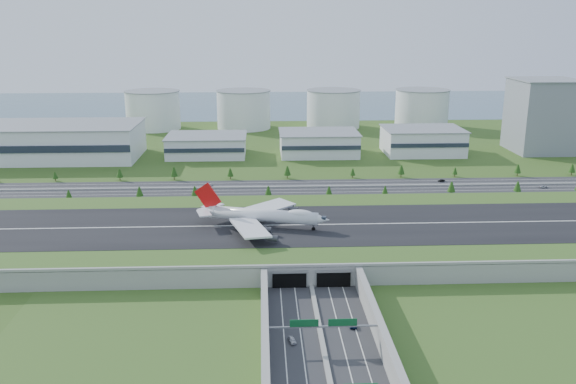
{
  "coord_description": "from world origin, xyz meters",
  "views": [
    {
      "loc": [
        -18.54,
        -265.3,
        99.25
      ],
      "look_at": [
        -5.27,
        35.0,
        14.12
      ],
      "focal_mm": 38.0,
      "sensor_mm": 36.0,
      "label": 1
    }
  ],
  "objects_px": {
    "car_0": "(292,340)",
    "car_5": "(441,181)",
    "car_6": "(543,187)",
    "office_tower": "(543,116)",
    "car_2": "(353,325)",
    "car_7": "(209,185)",
    "fuel_tank_a": "(153,110)",
    "boeing_747": "(262,215)"
  },
  "relations": [
    {
      "from": "car_0",
      "to": "car_5",
      "type": "relative_size",
      "value": 1.08
    },
    {
      "from": "car_7",
      "to": "fuel_tank_a",
      "type": "bearing_deg",
      "value": -145.45
    },
    {
      "from": "office_tower",
      "to": "car_0",
      "type": "distance_m",
      "value": 356.02
    },
    {
      "from": "office_tower",
      "to": "car_2",
      "type": "relative_size",
      "value": 10.91
    },
    {
      "from": "fuel_tank_a",
      "to": "boeing_747",
      "type": "bearing_deg",
      "value": -71.98
    },
    {
      "from": "fuel_tank_a",
      "to": "car_0",
      "type": "relative_size",
      "value": 10.36
    },
    {
      "from": "car_2",
      "to": "car_7",
      "type": "xyz_separation_m",
      "value": [
        -62.81,
        183.11,
        0.0
      ]
    },
    {
      "from": "car_0",
      "to": "car_2",
      "type": "bearing_deg",
      "value": 11.08
    },
    {
      "from": "boeing_747",
      "to": "car_6",
      "type": "height_order",
      "value": "boeing_747"
    },
    {
      "from": "car_2",
      "to": "car_7",
      "type": "height_order",
      "value": "car_7"
    },
    {
      "from": "fuel_tank_a",
      "to": "car_5",
      "type": "distance_m",
      "value": 298.39
    },
    {
      "from": "car_0",
      "to": "car_5",
      "type": "height_order",
      "value": "car_0"
    },
    {
      "from": "office_tower",
      "to": "car_5",
      "type": "relative_size",
      "value": 12.26
    },
    {
      "from": "fuel_tank_a",
      "to": "boeing_747",
      "type": "distance_m",
      "value": 327.35
    },
    {
      "from": "car_6",
      "to": "car_7",
      "type": "bearing_deg",
      "value": 81.63
    },
    {
      "from": "car_2",
      "to": "car_5",
      "type": "xyz_separation_m",
      "value": [
        84.08,
        186.5,
        0.04
      ]
    },
    {
      "from": "car_2",
      "to": "car_6",
      "type": "height_order",
      "value": "car_6"
    },
    {
      "from": "boeing_747",
      "to": "car_7",
      "type": "bearing_deg",
      "value": 122.97
    },
    {
      "from": "fuel_tank_a",
      "to": "boeing_747",
      "type": "height_order",
      "value": "fuel_tank_a"
    },
    {
      "from": "car_0",
      "to": "car_7",
      "type": "relative_size",
      "value": 0.99
    },
    {
      "from": "car_5",
      "to": "car_0",
      "type": "bearing_deg",
      "value": -43.7
    },
    {
      "from": "fuel_tank_a",
      "to": "car_7",
      "type": "bearing_deg",
      "value": -71.85
    },
    {
      "from": "office_tower",
      "to": "car_2",
      "type": "xyz_separation_m",
      "value": [
        -188.62,
        -277.27,
        -26.68
      ]
    },
    {
      "from": "boeing_747",
      "to": "car_2",
      "type": "xyz_separation_m",
      "value": [
        30.12,
        -81.0,
        -12.76
      ]
    },
    {
      "from": "car_5",
      "to": "car_6",
      "type": "relative_size",
      "value": 0.82
    },
    {
      "from": "boeing_747",
      "to": "car_5",
      "type": "relative_size",
      "value": 13.84
    },
    {
      "from": "office_tower",
      "to": "car_7",
      "type": "distance_m",
      "value": 269.81
    },
    {
      "from": "car_0",
      "to": "fuel_tank_a",
      "type": "bearing_deg",
      "value": 92.53
    },
    {
      "from": "boeing_747",
      "to": "car_0",
      "type": "height_order",
      "value": "boeing_747"
    },
    {
      "from": "fuel_tank_a",
      "to": "car_5",
      "type": "bearing_deg",
      "value": -43.68
    },
    {
      "from": "car_5",
      "to": "fuel_tank_a",
      "type": "bearing_deg",
      "value": -149.17
    },
    {
      "from": "car_5",
      "to": "car_6",
      "type": "bearing_deg",
      "value": 58.02
    },
    {
      "from": "car_2",
      "to": "car_0",
      "type": "bearing_deg",
      "value": 28.01
    },
    {
      "from": "office_tower",
      "to": "car_5",
      "type": "bearing_deg",
      "value": -139.04
    },
    {
      "from": "office_tower",
      "to": "car_0",
      "type": "bearing_deg",
      "value": -126.18
    },
    {
      "from": "boeing_747",
      "to": "car_7",
      "type": "distance_m",
      "value": 107.97
    },
    {
      "from": "car_6",
      "to": "office_tower",
      "type": "bearing_deg",
      "value": -27.68
    },
    {
      "from": "car_6",
      "to": "car_7",
      "type": "relative_size",
      "value": 1.13
    },
    {
      "from": "car_0",
      "to": "car_6",
      "type": "bearing_deg",
      "value": 34.7
    },
    {
      "from": "car_5",
      "to": "car_6",
      "type": "height_order",
      "value": "car_6"
    },
    {
      "from": "car_2",
      "to": "car_5",
      "type": "bearing_deg",
      "value": -110.17
    },
    {
      "from": "car_5",
      "to": "car_7",
      "type": "height_order",
      "value": "car_5"
    }
  ]
}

